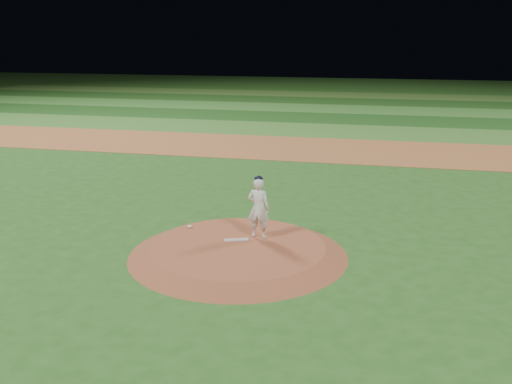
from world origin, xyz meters
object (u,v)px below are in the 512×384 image
Objects in this scene: pitching_rubber at (236,240)px; pitcher_on_mound at (258,207)px; rosin_bag at (190,226)px; pitchers_mound at (238,250)px.

pitching_rubber is 0.37× the size of pitcher_on_mound.
pitching_rubber is 1.01m from pitcher_on_mound.
rosin_bag is at bearing 170.52° from pitcher_on_mound.
pitcher_on_mound reaches higher than pitching_rubber.
pitchers_mound is 3.31× the size of pitcher_on_mound.
pitching_rubber is at bearing -145.46° from pitcher_on_mound.
pitchers_mound is 1.22m from pitcher_on_mound.
pitcher_on_mound is at bearing 13.01° from pitching_rubber.
rosin_bag reaches higher than pitchers_mound.
pitcher_on_mound is (0.50, 0.35, 0.80)m from pitching_rubber.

